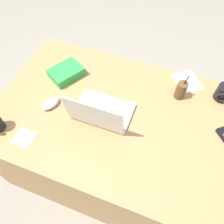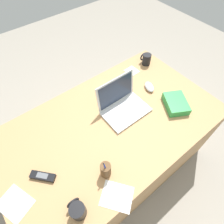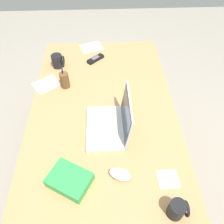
# 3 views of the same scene
# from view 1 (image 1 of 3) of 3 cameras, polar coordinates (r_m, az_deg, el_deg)

# --- Properties ---
(ground_plane) EXTENTS (6.00, 6.00, 0.00)m
(ground_plane) POSITION_cam_1_polar(r_m,az_deg,el_deg) (1.90, 2.86, -13.14)
(ground_plane) COLOR gray
(desk) EXTENTS (1.57, 0.92, 0.71)m
(desk) POSITION_cam_1_polar(r_m,az_deg,el_deg) (1.58, 3.39, -8.48)
(desk) COLOR tan
(desk) RESTS_ON ground
(laptop) EXTENTS (0.32, 0.25, 0.23)m
(laptop) POSITION_cam_1_polar(r_m,az_deg,el_deg) (1.23, -2.94, -0.06)
(laptop) COLOR silver
(laptop) RESTS_ON desk
(computer_mouse) EXTENTS (0.10, 0.13, 0.04)m
(computer_mouse) POSITION_cam_1_polar(r_m,az_deg,el_deg) (1.35, -15.30, 2.06)
(computer_mouse) COLOR silver
(computer_mouse) RESTS_ON desk
(coffee_mug_white) EXTENTS (0.08, 0.09, 0.10)m
(coffee_mug_white) POSITION_cam_1_polar(r_m,az_deg,el_deg) (1.46, 26.23, 4.39)
(coffee_mug_white) COLOR black
(coffee_mug_white) RESTS_ON desk
(pen_holder) EXTENTS (0.06, 0.06, 0.18)m
(pen_holder) POSITION_cam_1_polar(r_m,az_deg,el_deg) (1.37, 17.04, 5.32)
(pen_holder) COLOR brown
(pen_holder) RESTS_ON desk
(snack_bag) EXTENTS (0.22, 0.24, 0.06)m
(snack_bag) POSITION_cam_1_polar(r_m,az_deg,el_deg) (1.48, -11.50, 9.81)
(snack_bag) COLOR green
(snack_bag) RESTS_ON desk
(paper_note_near_laptop) EXTENTS (0.21, 0.22, 0.00)m
(paper_note_near_laptop) POSITION_cam_1_polar(r_m,az_deg,el_deg) (1.51, 18.54, 7.34)
(paper_note_near_laptop) COLOR white
(paper_note_near_laptop) RESTS_ON desk
(paper_note_right) EXTENTS (0.10, 0.10, 0.00)m
(paper_note_right) POSITION_cam_1_polar(r_m,az_deg,el_deg) (1.29, -21.38, -6.11)
(paper_note_right) COLOR white
(paper_note_right) RESTS_ON desk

